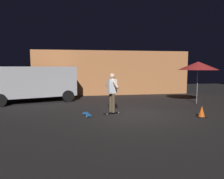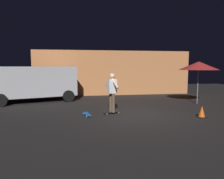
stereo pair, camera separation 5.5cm
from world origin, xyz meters
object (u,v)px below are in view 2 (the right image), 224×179
(skateboard_spare, at_px, (87,114))
(traffic_cone, at_px, (202,112))
(parked_van, at_px, (34,82))
(skater, at_px, (112,90))
(skateboard_ridden, at_px, (112,112))
(patio_umbrella, at_px, (199,66))

(skateboard_spare, relative_size, traffic_cone, 1.75)
(parked_van, height_order, skater, parked_van)
(skateboard_ridden, xyz_separation_m, traffic_cone, (3.45, -1.27, 0.16))
(skateboard_ridden, height_order, skateboard_spare, same)
(patio_umbrella, xyz_separation_m, skater, (-5.01, -1.65, -1.04))
(traffic_cone, bearing_deg, skater, 159.81)
(parked_van, height_order, traffic_cone, parked_van)
(skateboard_spare, bearing_deg, skateboard_ridden, 10.09)
(skater, distance_m, traffic_cone, 3.76)
(patio_umbrella, height_order, skater, patio_umbrella)
(skateboard_ridden, bearing_deg, patio_umbrella, 18.18)
(traffic_cone, bearing_deg, parked_van, 145.11)
(patio_umbrella, bearing_deg, skateboard_ridden, -161.82)
(skateboard_ridden, xyz_separation_m, skater, (0.00, 0.00, 0.98))
(parked_van, distance_m, patio_umbrella, 9.29)
(parked_van, height_order, patio_umbrella, patio_umbrella)
(skater, bearing_deg, traffic_cone, -20.19)
(patio_umbrella, bearing_deg, skater, -161.82)
(patio_umbrella, height_order, traffic_cone, patio_umbrella)
(parked_van, bearing_deg, skater, -44.55)
(patio_umbrella, height_order, skateboard_spare, patio_umbrella)
(parked_van, height_order, skateboard_spare, parked_van)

